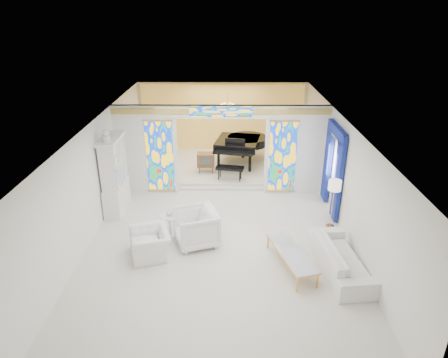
{
  "coord_description": "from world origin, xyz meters",
  "views": [
    {
      "loc": [
        0.21,
        -10.48,
        5.94
      ],
      "look_at": [
        0.11,
        0.2,
        1.24
      ],
      "focal_mm": 32.0,
      "sensor_mm": 36.0,
      "label": 1
    }
  ],
  "objects_px": {
    "china_cabinet": "(114,175)",
    "coffee_table": "(291,253)",
    "armchair_left": "(150,243)",
    "grand_piano": "(242,143)",
    "armchair_right": "(196,227)",
    "tv_console": "(206,160)",
    "sofa": "(341,258)"
  },
  "relations": [
    {
      "from": "coffee_table",
      "to": "grand_piano",
      "type": "bearing_deg",
      "value": 98.7
    },
    {
      "from": "sofa",
      "to": "coffee_table",
      "type": "height_order",
      "value": "sofa"
    },
    {
      "from": "grand_piano",
      "to": "armchair_right",
      "type": "bearing_deg",
      "value": -93.07
    },
    {
      "from": "armchair_left",
      "to": "grand_piano",
      "type": "height_order",
      "value": "grand_piano"
    },
    {
      "from": "sofa",
      "to": "coffee_table",
      "type": "bearing_deg",
      "value": 77.51
    },
    {
      "from": "armchair_left",
      "to": "armchair_right",
      "type": "xyz_separation_m",
      "value": [
        1.14,
        0.55,
        0.14
      ]
    },
    {
      "from": "tv_console",
      "to": "coffee_table",
      "type": "bearing_deg",
      "value": -66.97
    },
    {
      "from": "grand_piano",
      "to": "coffee_table",
      "type": "bearing_deg",
      "value": -70.4
    },
    {
      "from": "grand_piano",
      "to": "tv_console",
      "type": "relative_size",
      "value": 4.27
    },
    {
      "from": "armchair_right",
      "to": "tv_console",
      "type": "relative_size",
      "value": 1.49
    },
    {
      "from": "china_cabinet",
      "to": "tv_console",
      "type": "height_order",
      "value": "china_cabinet"
    },
    {
      "from": "coffee_table",
      "to": "grand_piano",
      "type": "distance_m",
      "value": 6.69
    },
    {
      "from": "sofa",
      "to": "grand_piano",
      "type": "height_order",
      "value": "grand_piano"
    },
    {
      "from": "armchair_left",
      "to": "armchair_right",
      "type": "relative_size",
      "value": 0.99
    },
    {
      "from": "china_cabinet",
      "to": "grand_piano",
      "type": "relative_size",
      "value": 0.88
    },
    {
      "from": "armchair_left",
      "to": "china_cabinet",
      "type": "bearing_deg",
      "value": -166.75
    },
    {
      "from": "armchair_right",
      "to": "grand_piano",
      "type": "height_order",
      "value": "grand_piano"
    },
    {
      "from": "china_cabinet",
      "to": "armchair_right",
      "type": "height_order",
      "value": "china_cabinet"
    },
    {
      "from": "armchair_left",
      "to": "tv_console",
      "type": "bearing_deg",
      "value": 149.77
    },
    {
      "from": "china_cabinet",
      "to": "grand_piano",
      "type": "distance_m",
      "value": 5.41
    },
    {
      "from": "armchair_left",
      "to": "coffee_table",
      "type": "distance_m",
      "value": 3.56
    },
    {
      "from": "armchair_right",
      "to": "sofa",
      "type": "distance_m",
      "value": 3.75
    },
    {
      "from": "grand_piano",
      "to": "armchair_left",
      "type": "bearing_deg",
      "value": -101.5
    },
    {
      "from": "grand_piano",
      "to": "tv_console",
      "type": "height_order",
      "value": "grand_piano"
    },
    {
      "from": "armchair_left",
      "to": "grand_piano",
      "type": "relative_size",
      "value": 0.35
    },
    {
      "from": "china_cabinet",
      "to": "coffee_table",
      "type": "height_order",
      "value": "china_cabinet"
    },
    {
      "from": "armchair_left",
      "to": "armchair_right",
      "type": "bearing_deg",
      "value": 98.33
    },
    {
      "from": "china_cabinet",
      "to": "tv_console",
      "type": "distance_m",
      "value": 3.79
    },
    {
      "from": "armchair_right",
      "to": "grand_piano",
      "type": "bearing_deg",
      "value": 147.23
    },
    {
      "from": "armchair_right",
      "to": "tv_console",
      "type": "distance_m",
      "value": 4.59
    },
    {
      "from": "china_cabinet",
      "to": "grand_piano",
      "type": "xyz_separation_m",
      "value": [
        3.98,
        3.66,
        -0.18
      ]
    },
    {
      "from": "armchair_left",
      "to": "coffee_table",
      "type": "bearing_deg",
      "value": 64.98
    }
  ]
}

